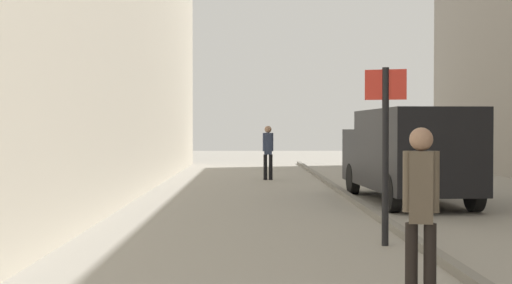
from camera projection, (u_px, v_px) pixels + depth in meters
name	position (u px, v px, depth m)	size (l,w,h in m)	color
ground_plane	(292.00, 214.00, 13.84)	(80.00, 80.00, 0.00)	gray
kerb_strip	(371.00, 211.00, 13.86)	(0.16, 40.00, 0.12)	slate
pedestrian_main_foreground	(421.00, 204.00, 6.58)	(0.34, 0.23, 1.72)	black
pedestrian_mid_block	(268.00, 149.00, 23.11)	(0.36, 0.23, 1.81)	black
delivery_van	(407.00, 152.00, 16.10)	(2.22, 5.68, 2.14)	black
street_sign_post	(385.00, 140.00, 10.08)	(0.59, 0.19, 2.60)	black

